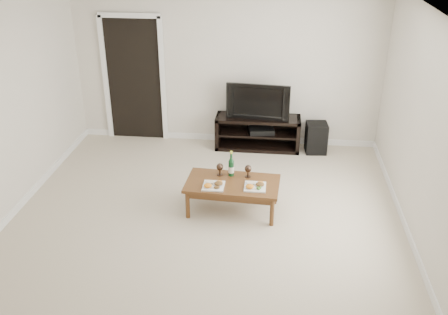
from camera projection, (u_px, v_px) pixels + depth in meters
floor at (203, 230)px, 6.18m from camera, size 5.50×5.50×0.00m
back_wall at (227, 66)px, 8.08m from camera, size 5.00×0.04×2.60m
ceiling at (198, 13)px, 5.03m from camera, size 5.00×5.50×0.04m
doorway at (134, 80)px, 8.33m from camera, size 0.90×0.02×2.05m
media_console at (258, 133)px, 8.24m from camera, size 1.38×0.45×0.55m
television at (259, 100)px, 7.99m from camera, size 1.02×0.23×0.58m
av_receiver at (261, 130)px, 8.20m from camera, size 0.45×0.36×0.08m
subwoofer at (316, 138)px, 8.12m from camera, size 0.36×0.36×0.50m
coffee_table at (232, 196)px, 6.50m from camera, size 1.23×0.72×0.42m
plate_left at (214, 184)px, 6.29m from camera, size 0.27×0.27×0.07m
plate_right at (255, 185)px, 6.27m from camera, size 0.27×0.27×0.07m
wine_bottle at (231, 163)px, 6.50m from camera, size 0.07×0.07×0.35m
goblet_left at (220, 169)px, 6.55m from camera, size 0.09×0.09×0.17m
goblet_right at (248, 171)px, 6.51m from camera, size 0.09×0.09×0.17m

